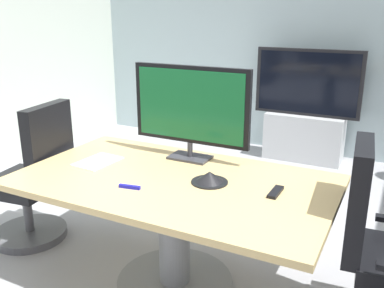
% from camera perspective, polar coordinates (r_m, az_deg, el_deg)
% --- Properties ---
extents(ground_plane, '(7.24, 7.24, 0.00)m').
position_cam_1_polar(ground_plane, '(3.03, -2.25, -17.23)').
color(ground_plane, '#99999E').
extents(wall_back_glass_partition, '(5.62, 0.10, 2.89)m').
position_cam_1_polar(wall_back_glass_partition, '(5.43, 14.31, 14.09)').
color(wall_back_glass_partition, '#9EB2B7').
rests_on(wall_back_glass_partition, ground).
extents(conference_table, '(1.92, 1.10, 0.74)m').
position_cam_1_polar(conference_table, '(2.69, -2.45, -8.49)').
color(conference_table, tan).
rests_on(conference_table, ground).
extents(office_chair_left, '(0.62, 0.60, 1.09)m').
position_cam_1_polar(office_chair_left, '(3.45, -20.32, -5.21)').
color(office_chair_left, '#4C4C51').
rests_on(office_chair_left, ground).
extents(tv_monitor, '(0.84, 0.18, 0.64)m').
position_cam_1_polar(tv_monitor, '(2.85, -0.20, 4.92)').
color(tv_monitor, '#333338').
rests_on(tv_monitor, conference_table).
extents(wall_display_unit, '(1.20, 0.36, 1.31)m').
position_cam_1_polar(wall_display_unit, '(5.19, 14.86, 2.64)').
color(wall_display_unit, '#B7BABC').
rests_on(wall_display_unit, ground).
extents(conference_phone, '(0.22, 0.22, 0.07)m').
position_cam_1_polar(conference_phone, '(2.53, 2.37, -4.53)').
color(conference_phone, black).
rests_on(conference_phone, conference_table).
extents(remote_control, '(0.05, 0.17, 0.02)m').
position_cam_1_polar(remote_control, '(2.44, 11.12, -6.33)').
color(remote_control, black).
rests_on(remote_control, conference_table).
extents(whiteboard_marker, '(0.13, 0.04, 0.02)m').
position_cam_1_polar(whiteboard_marker, '(2.49, -8.35, -5.70)').
color(whiteboard_marker, '#1919A5').
rests_on(whiteboard_marker, conference_table).
extents(paper_notepad, '(0.23, 0.31, 0.01)m').
position_cam_1_polar(paper_notepad, '(2.94, -12.51, -2.30)').
color(paper_notepad, white).
rests_on(paper_notepad, conference_table).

